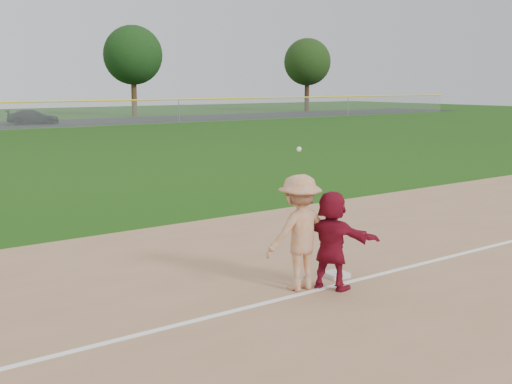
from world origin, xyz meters
TOP-DOWN VIEW (x-y plane):
  - ground at (0.00, 0.00)m, footprint 160.00×160.00m
  - foul_line at (0.00, -0.80)m, footprint 60.00×0.10m
  - first_base at (0.33, -0.44)m, footprint 0.40×0.40m
  - base_runner at (-0.18, -0.85)m, footprint 1.10×1.58m
  - car_right at (9.34, 45.58)m, footprint 4.46×2.80m
  - first_base_play at (-0.63, -0.56)m, footprint 1.27×0.77m
  - tree_3 at (22.00, 52.80)m, footprint 6.00×6.00m
  - tree_4 at (44.00, 51.20)m, footprint 5.60×5.60m

SIDE VIEW (x-z plane):
  - ground at x=0.00m, z-range 0.00..0.00m
  - foul_line at x=0.00m, z-range 0.02..0.03m
  - first_base at x=0.33m, z-range 0.02..0.10m
  - car_right at x=9.34m, z-range 0.01..1.21m
  - base_runner at x=-0.18m, z-range 0.02..1.66m
  - first_base_play at x=-0.63m, z-range -0.18..2.13m
  - tree_4 at x=44.00m, z-range 1.51..10.18m
  - tree_3 at x=22.00m, z-range 1.57..10.76m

